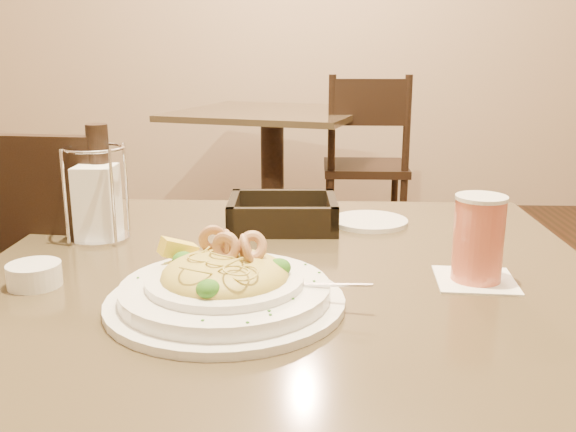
{
  "coord_description": "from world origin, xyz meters",
  "views": [
    {
      "loc": [
        0.03,
        -0.85,
        1.05
      ],
      "look_at": [
        0.0,
        0.02,
        0.82
      ],
      "focal_mm": 40.0,
      "sensor_mm": 36.0,
      "label": 1
    }
  ],
  "objects_px": {
    "drink_glass": "(478,239)",
    "napkin_caddy": "(97,200)",
    "dining_chair_near": "(56,328)",
    "butter_ramekin": "(34,275)",
    "dining_chair_far": "(366,161)",
    "side_plate": "(370,221)",
    "background_table": "(272,155)",
    "bread_basket": "(283,216)",
    "pasta_bowl": "(225,286)",
    "main_table": "(288,421)"
  },
  "relations": [
    {
      "from": "drink_glass",
      "to": "napkin_caddy",
      "type": "bearing_deg",
      "value": 163.01
    },
    {
      "from": "dining_chair_near",
      "to": "butter_ramekin",
      "type": "distance_m",
      "value": 0.49
    },
    {
      "from": "dining_chair_far",
      "to": "drink_glass",
      "type": "relative_size",
      "value": 7.76
    },
    {
      "from": "side_plate",
      "to": "background_table",
      "type": "bearing_deg",
      "value": 98.14
    },
    {
      "from": "dining_chair_near",
      "to": "drink_glass",
      "type": "bearing_deg",
      "value": 160.75
    },
    {
      "from": "dining_chair_near",
      "to": "butter_ramekin",
      "type": "relative_size",
      "value": 13.07
    },
    {
      "from": "butter_ramekin",
      "to": "dining_chair_near",
      "type": "bearing_deg",
      "value": 110.82
    },
    {
      "from": "bread_basket",
      "to": "napkin_caddy",
      "type": "distance_m",
      "value": 0.32
    },
    {
      "from": "napkin_caddy",
      "to": "butter_ramekin",
      "type": "distance_m",
      "value": 0.22
    },
    {
      "from": "dining_chair_far",
      "to": "side_plate",
      "type": "xyz_separation_m",
      "value": [
        -0.17,
        -2.11,
        0.25
      ]
    },
    {
      "from": "dining_chair_far",
      "to": "pasta_bowl",
      "type": "bearing_deg",
      "value": 81.59
    },
    {
      "from": "dining_chair_near",
      "to": "napkin_caddy",
      "type": "height_order",
      "value": "dining_chair_near"
    },
    {
      "from": "side_plate",
      "to": "dining_chair_far",
      "type": "bearing_deg",
      "value": 85.4
    },
    {
      "from": "main_table",
      "to": "dining_chair_near",
      "type": "height_order",
      "value": "dining_chair_near"
    },
    {
      "from": "dining_chair_near",
      "to": "drink_glass",
      "type": "distance_m",
      "value": 0.88
    },
    {
      "from": "main_table",
      "to": "pasta_bowl",
      "type": "bearing_deg",
      "value": -121.68
    },
    {
      "from": "background_table",
      "to": "butter_ramekin",
      "type": "bearing_deg",
      "value": -93.7
    },
    {
      "from": "dining_chair_near",
      "to": "dining_chair_far",
      "type": "distance_m",
      "value": 2.19
    },
    {
      "from": "pasta_bowl",
      "to": "dining_chair_far",
      "type": "bearing_deg",
      "value": 81.34
    },
    {
      "from": "dining_chair_near",
      "to": "background_table",
      "type": "bearing_deg",
      "value": -92.29
    },
    {
      "from": "napkin_caddy",
      "to": "side_plate",
      "type": "xyz_separation_m",
      "value": [
        0.46,
        0.12,
        -0.06
      ]
    },
    {
      "from": "dining_chair_far",
      "to": "dining_chair_near",
      "type": "bearing_deg",
      "value": 69.03
    },
    {
      "from": "pasta_bowl",
      "to": "bread_basket",
      "type": "distance_m",
      "value": 0.37
    },
    {
      "from": "dining_chair_far",
      "to": "napkin_caddy",
      "type": "relative_size",
      "value": 5.9
    },
    {
      "from": "dining_chair_near",
      "to": "side_plate",
      "type": "xyz_separation_m",
      "value": [
        0.63,
        -0.06,
        0.25
      ]
    },
    {
      "from": "dining_chair_far",
      "to": "butter_ramekin",
      "type": "height_order",
      "value": "dining_chair_far"
    },
    {
      "from": "main_table",
      "to": "side_plate",
      "type": "relative_size",
      "value": 6.55
    },
    {
      "from": "pasta_bowl",
      "to": "drink_glass",
      "type": "xyz_separation_m",
      "value": [
        0.33,
        0.1,
        0.03
      ]
    },
    {
      "from": "drink_glass",
      "to": "napkin_caddy",
      "type": "height_order",
      "value": "napkin_caddy"
    },
    {
      "from": "drink_glass",
      "to": "butter_ramekin",
      "type": "height_order",
      "value": "drink_glass"
    },
    {
      "from": "main_table",
      "to": "butter_ramekin",
      "type": "height_order",
      "value": "butter_ramekin"
    },
    {
      "from": "main_table",
      "to": "drink_glass",
      "type": "bearing_deg",
      "value": -3.69
    },
    {
      "from": "main_table",
      "to": "drink_glass",
      "type": "xyz_separation_m",
      "value": [
        0.26,
        -0.02,
        0.29
      ]
    },
    {
      "from": "napkin_caddy",
      "to": "side_plate",
      "type": "distance_m",
      "value": 0.48
    },
    {
      "from": "drink_glass",
      "to": "main_table",
      "type": "bearing_deg",
      "value": 176.31
    },
    {
      "from": "main_table",
      "to": "dining_chair_near",
      "type": "distance_m",
      "value": 0.59
    },
    {
      "from": "bread_basket",
      "to": "drink_glass",
      "type": "bearing_deg",
      "value": -43.78
    },
    {
      "from": "dining_chair_far",
      "to": "napkin_caddy",
      "type": "distance_m",
      "value": 2.33
    },
    {
      "from": "dining_chair_far",
      "to": "napkin_caddy",
      "type": "bearing_deg",
      "value": 74.48
    },
    {
      "from": "bread_basket",
      "to": "butter_ramekin",
      "type": "xyz_separation_m",
      "value": [
        -0.32,
        -0.31,
        -0.0
      ]
    },
    {
      "from": "background_table",
      "to": "napkin_caddy",
      "type": "xyz_separation_m",
      "value": [
        -0.15,
        -2.3,
        0.3
      ]
    },
    {
      "from": "drink_glass",
      "to": "bread_basket",
      "type": "bearing_deg",
      "value": 136.22
    },
    {
      "from": "dining_chair_near",
      "to": "napkin_caddy",
      "type": "distance_m",
      "value": 0.39
    },
    {
      "from": "dining_chair_near",
      "to": "bread_basket",
      "type": "bearing_deg",
      "value": 175.47
    },
    {
      "from": "background_table",
      "to": "bread_basket",
      "type": "xyz_separation_m",
      "value": [
        0.16,
        -2.21,
        0.25
      ]
    },
    {
      "from": "dining_chair_near",
      "to": "napkin_caddy",
      "type": "xyz_separation_m",
      "value": [
        0.17,
        -0.18,
        0.31
      ]
    },
    {
      "from": "dining_chair_far",
      "to": "bread_basket",
      "type": "bearing_deg",
      "value": 81.56
    },
    {
      "from": "background_table",
      "to": "side_plate",
      "type": "height_order",
      "value": "side_plate"
    },
    {
      "from": "dining_chair_near",
      "to": "bread_basket",
      "type": "height_order",
      "value": "dining_chair_near"
    },
    {
      "from": "dining_chair_far",
      "to": "pasta_bowl",
      "type": "height_order",
      "value": "dining_chair_far"
    }
  ]
}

